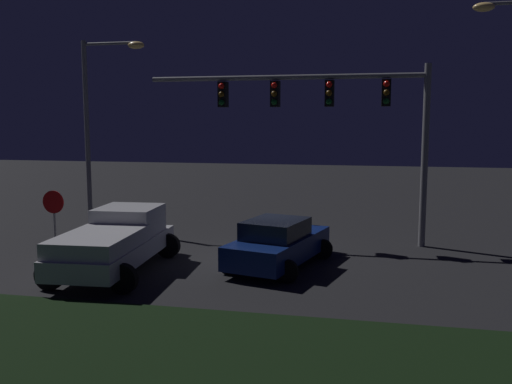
{
  "coord_description": "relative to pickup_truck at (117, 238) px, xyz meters",
  "views": [
    {
      "loc": [
        3.43,
        -17.36,
        4.46
      ],
      "look_at": [
        -0.4,
        0.61,
        2.11
      ],
      "focal_mm": 38.33,
      "sensor_mm": 36.0,
      "label": 1
    }
  ],
  "objects": [
    {
      "name": "traffic_signal_gantry",
      "position": [
        5.92,
        5.29,
        4.03
      ],
      "size": [
        10.32,
        0.56,
        6.5
      ],
      "color": "slate",
      "rests_on": "ground_plane"
    },
    {
      "name": "ground_plane",
      "position": [
        4.03,
        2.48,
        -1.0
      ],
      "size": [
        80.0,
        80.0,
        0.0
      ],
      "primitive_type": "plane",
      "color": "black"
    },
    {
      "name": "grass_median",
      "position": [
        4.03,
        -6.55,
        -0.95
      ],
      "size": [
        23.17,
        7.07,
        0.1
      ],
      "primitive_type": "cube",
      "color": "black",
      "rests_on": "ground_plane"
    },
    {
      "name": "stop_sign",
      "position": [
        -2.8,
        1.16,
        0.56
      ],
      "size": [
        0.76,
        0.08,
        2.23
      ],
      "color": "slate",
      "rests_on": "ground_plane"
    },
    {
      "name": "street_lamp_left",
      "position": [
        -3.75,
        6.27,
        3.96
      ],
      "size": [
        2.77,
        0.44,
        7.81
      ],
      "color": "slate",
      "rests_on": "ground_plane"
    },
    {
      "name": "car_sedan",
      "position": [
        4.68,
        1.46,
        -0.26
      ],
      "size": [
        3.16,
        4.71,
        1.51
      ],
      "rotation": [
        0.0,
        0.0,
        1.32
      ],
      "color": "navy",
      "rests_on": "ground_plane"
    },
    {
      "name": "pickup_truck",
      "position": [
        0.0,
        0.0,
        0.0
      ],
      "size": [
        3.1,
        5.52,
        1.8
      ],
      "rotation": [
        0.0,
        0.0,
        1.63
      ],
      "color": "#B7B7BC",
      "rests_on": "ground_plane"
    }
  ]
}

